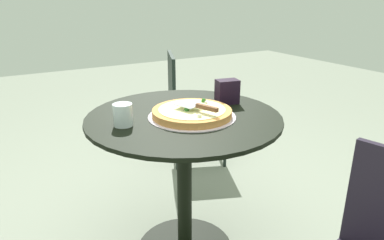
{
  "coord_description": "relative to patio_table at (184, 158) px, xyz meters",
  "views": [
    {
      "loc": [
        -0.71,
        -1.3,
        1.26
      ],
      "look_at": [
        0.02,
        -0.04,
        0.73
      ],
      "focal_mm": 32.6,
      "sensor_mm": 36.0,
      "label": 1
    }
  ],
  "objects": [
    {
      "name": "pizza_on_tray",
      "position": [
        0.02,
        -0.04,
        0.23
      ],
      "size": [
        0.39,
        0.39,
        0.05
      ],
      "color": "silver",
      "rests_on": "patio_table"
    },
    {
      "name": "napkin_dispenser",
      "position": [
        0.27,
        0.05,
        0.27
      ],
      "size": [
        0.12,
        0.09,
        0.12
      ],
      "primitive_type": "cube",
      "rotation": [
        0.0,
        0.0,
        6.08
      ],
      "color": "black",
      "rests_on": "patio_table"
    },
    {
      "name": "pizza_server",
      "position": [
        0.02,
        -0.08,
        0.27
      ],
      "size": [
        0.12,
        0.21,
        0.02
      ],
      "color": "silver",
      "rests_on": "pizza_on_tray"
    },
    {
      "name": "drinking_cup",
      "position": [
        -0.28,
        0.01,
        0.26
      ],
      "size": [
        0.08,
        0.08,
        0.09
      ],
      "primitive_type": "cylinder",
      "color": "silver",
      "rests_on": "patio_table"
    },
    {
      "name": "patio_table",
      "position": [
        0.0,
        0.0,
        0.0
      ],
      "size": [
        0.88,
        0.88,
        0.74
      ],
      "color": "black",
      "rests_on": "ground"
    },
    {
      "name": "patio_chair_near",
      "position": [
        0.54,
        0.93,
        -0.04
      ],
      "size": [
        0.55,
        0.55,
        0.84
      ],
      "color": "black",
      "rests_on": "ground"
    }
  ]
}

